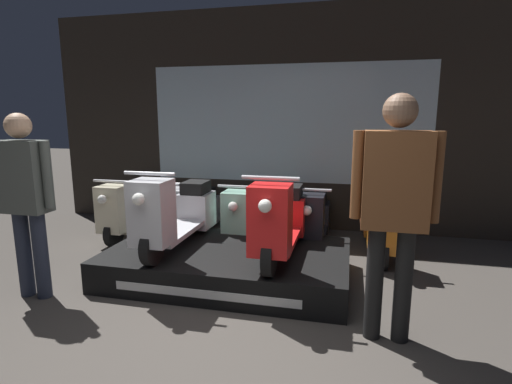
% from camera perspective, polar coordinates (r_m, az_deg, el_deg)
% --- Properties ---
extents(ground_plane, '(30.00, 30.00, 0.00)m').
position_cam_1_polar(ground_plane, '(3.01, -7.88, -23.29)').
color(ground_plane, '#423D38').
extents(shop_wall_back, '(7.39, 0.09, 3.20)m').
position_cam_1_polar(shop_wall_back, '(5.96, 4.38, 10.10)').
color(shop_wall_back, '#28231E').
rests_on(shop_wall_back, ground_plane).
extents(display_platform, '(2.46, 1.42, 0.31)m').
position_cam_1_polar(display_platform, '(4.25, -4.00, -10.19)').
color(display_platform, black).
rests_on(display_platform, ground_plane).
extents(scooter_display_left, '(0.49, 1.56, 0.87)m').
position_cam_1_polar(scooter_display_left, '(4.28, -11.23, -3.00)').
color(scooter_display_left, black).
rests_on(scooter_display_left, display_platform).
extents(scooter_display_right, '(0.49, 1.56, 0.87)m').
position_cam_1_polar(scooter_display_right, '(3.96, 3.57, -3.96)').
color(scooter_display_right, black).
rests_on(scooter_display_right, display_platform).
extents(scooter_backrow_0, '(0.49, 1.56, 0.87)m').
position_cam_1_polar(scooter_backrow_0, '(5.94, -16.85, -2.44)').
color(scooter_backrow_0, black).
rests_on(scooter_backrow_0, ground_plane).
extents(scooter_backrow_1, '(0.49, 1.56, 0.87)m').
position_cam_1_polar(scooter_backrow_1, '(5.57, -9.35, -2.98)').
color(scooter_backrow_1, black).
rests_on(scooter_backrow_1, ground_plane).
extents(scooter_backrow_2, '(0.49, 1.56, 0.87)m').
position_cam_1_polar(scooter_backrow_2, '(5.31, -0.96, -3.53)').
color(scooter_backrow_2, black).
rests_on(scooter_backrow_2, ground_plane).
extents(scooter_backrow_3, '(0.49, 1.56, 0.87)m').
position_cam_1_polar(scooter_backrow_3, '(5.18, 8.10, -4.03)').
color(scooter_backrow_3, black).
rests_on(scooter_backrow_3, ground_plane).
extents(scooter_backrow_4, '(0.49, 1.56, 0.87)m').
position_cam_1_polar(scooter_backrow_4, '(5.17, 17.42, -4.45)').
color(scooter_backrow_4, black).
rests_on(scooter_backrow_4, ground_plane).
extents(person_left_browsing, '(0.57, 0.23, 1.71)m').
position_cam_1_polar(person_left_browsing, '(4.16, -30.07, 0.00)').
color(person_left_browsing, '#232838').
rests_on(person_left_browsing, ground_plane).
extents(person_right_browsing, '(0.62, 0.26, 1.84)m').
position_cam_1_polar(person_right_browsing, '(3.03, 19.17, -0.74)').
color(person_right_browsing, black).
rests_on(person_right_browsing, ground_plane).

